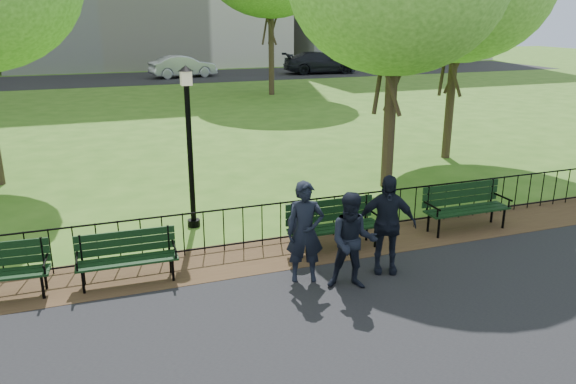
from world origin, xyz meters
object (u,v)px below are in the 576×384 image
object	(u,v)px
lamppost	(190,142)
park_bench_main	(319,221)
person_mid	(353,241)
person_right	(386,224)
park_bench_left_a	(127,252)
person_left	(305,232)
park_bench_right_a	(465,202)
sedan_silver	(183,66)
sedan_dark	(320,63)

from	to	relation	value
lamppost	park_bench_main	bearing A→B (deg)	-47.41
person_mid	person_right	xyz separation A→B (m)	(0.86, 0.39, 0.06)
park_bench_left_a	person_left	xyz separation A→B (m)	(2.97, -1.03, 0.36)
person_mid	lamppost	bearing A→B (deg)	139.82
park_bench_right_a	person_right	world-z (taller)	person_right
lamppost	person_left	xyz separation A→B (m)	(1.37, -3.33, -1.01)
person_right	sedan_silver	size ratio (longest dim) A/B	0.38
person_right	sedan_dark	xyz separation A→B (m)	(12.97, 33.74, -0.08)
park_bench_left_a	sedan_silver	size ratio (longest dim) A/B	0.36
park_bench_main	park_bench_left_a	distance (m)	3.68
park_bench_right_a	person_left	bearing A→B (deg)	-164.73
person_mid	sedan_dark	size ratio (longest dim) A/B	0.30
park_bench_right_a	sedan_dark	distance (m)	34.01
person_left	park_bench_right_a	bearing A→B (deg)	30.78
person_left	sedan_silver	distance (m)	34.59
park_bench_main	person_left	distance (m)	1.31
sedan_dark	person_mid	bearing A→B (deg)	161.94
park_bench_left_a	person_mid	world-z (taller)	person_mid
park_bench_right_a	person_left	world-z (taller)	person_left
lamppost	person_right	world-z (taller)	lamppost
lamppost	person_right	xyz separation A→B (m)	(2.88, -3.48, -1.00)
park_bench_main	sedan_dark	bearing A→B (deg)	66.92
sedan_silver	person_mid	bearing A→B (deg)	165.18
person_left	sedan_dark	size ratio (longest dim) A/B	0.32
person_left	person_mid	size ratio (longest dim) A/B	1.06
park_bench_main	park_bench_right_a	xyz separation A→B (m)	(3.50, 0.08, -0.03)
park_bench_right_a	park_bench_left_a	bearing A→B (deg)	-179.09
person_mid	park_bench_main	bearing A→B (deg)	110.32
person_left	sedan_silver	bearing A→B (deg)	99.27
lamppost	person_right	bearing A→B (deg)	-50.47
lamppost	person_mid	size ratio (longest dim) A/B	2.06
person_left	sedan_dark	world-z (taller)	person_left
person_right	sedan_dark	bearing A→B (deg)	92.10
park_bench_left_a	person_mid	size ratio (longest dim) A/B	1.02
sedan_silver	person_right	bearing A→B (deg)	166.54
lamppost	person_left	size ratio (longest dim) A/B	1.95
person_left	lamppost	bearing A→B (deg)	127.80
park_bench_main	park_bench_right_a	bearing A→B (deg)	1.25
person_mid	park_bench_left_a	bearing A→B (deg)	178.68
lamppost	sedan_silver	xyz separation A→B (m)	(5.10, 31.06, -1.11)
lamppost	sedan_silver	bearing A→B (deg)	80.68
sedan_silver	lamppost	bearing A→B (deg)	160.90
park_bench_left_a	lamppost	xyz separation A→B (m)	(1.60, 2.29, 1.37)
person_right	sedan_dark	distance (m)	36.15
sedan_dark	person_right	bearing A→B (deg)	162.97
park_bench_left_a	person_left	bearing A→B (deg)	-17.67
sedan_silver	person_left	bearing A→B (deg)	164.03
park_bench_main	park_bench_left_a	world-z (taller)	park_bench_main
park_bench_right_a	person_right	xyz separation A→B (m)	(-2.70, -1.31, 0.30)
park_bench_left_a	person_mid	bearing A→B (deg)	-22.15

